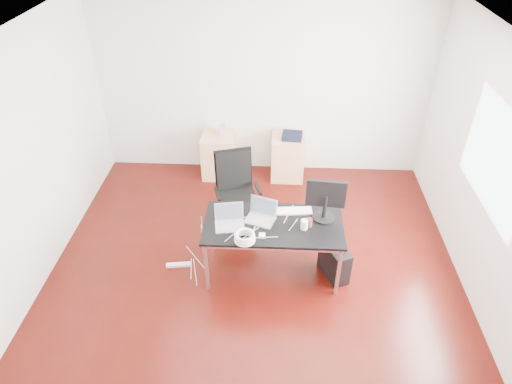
{
  "coord_description": "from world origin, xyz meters",
  "views": [
    {
      "loc": [
        0.23,
        -3.96,
        4.05
      ],
      "look_at": [
        0.0,
        0.55,
        0.85
      ],
      "focal_mm": 32.0,
      "sensor_mm": 36.0,
      "label": 1
    }
  ],
  "objects_px": {
    "filing_cabinet_left": "(219,155)",
    "filing_cabinet_right": "(287,157)",
    "pc_tower": "(334,261)",
    "office_chair": "(236,188)",
    "desk": "(273,227)"
  },
  "relations": [
    {
      "from": "pc_tower",
      "to": "office_chair",
      "type": "bearing_deg",
      "value": 119.39
    },
    {
      "from": "pc_tower",
      "to": "desk",
      "type": "bearing_deg",
      "value": 152.02
    },
    {
      "from": "filing_cabinet_right",
      "to": "pc_tower",
      "type": "height_order",
      "value": "filing_cabinet_right"
    },
    {
      "from": "office_chair",
      "to": "filing_cabinet_left",
      "type": "height_order",
      "value": "office_chair"
    },
    {
      "from": "desk",
      "to": "filing_cabinet_left",
      "type": "distance_m",
      "value": 2.33
    },
    {
      "from": "desk",
      "to": "filing_cabinet_right",
      "type": "distance_m",
      "value": 2.16
    },
    {
      "from": "filing_cabinet_left",
      "to": "filing_cabinet_right",
      "type": "relative_size",
      "value": 1.0
    },
    {
      "from": "desk",
      "to": "filing_cabinet_left",
      "type": "xyz_separation_m",
      "value": [
        -0.9,
        2.13,
        -0.33
      ]
    },
    {
      "from": "filing_cabinet_right",
      "to": "pc_tower",
      "type": "xyz_separation_m",
      "value": [
        0.56,
        -2.17,
        -0.13
      ]
    },
    {
      "from": "desk",
      "to": "pc_tower",
      "type": "distance_m",
      "value": 0.87
    },
    {
      "from": "desk",
      "to": "office_chair",
      "type": "height_order",
      "value": "office_chair"
    },
    {
      "from": "office_chair",
      "to": "pc_tower",
      "type": "height_order",
      "value": "office_chair"
    },
    {
      "from": "pc_tower",
      "to": "filing_cabinet_left",
      "type": "bearing_deg",
      "value": 102.76
    },
    {
      "from": "filing_cabinet_right",
      "to": "pc_tower",
      "type": "bearing_deg",
      "value": -75.63
    },
    {
      "from": "desk",
      "to": "office_chair",
      "type": "relative_size",
      "value": 1.48
    }
  ]
}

